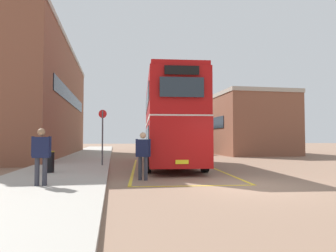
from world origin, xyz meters
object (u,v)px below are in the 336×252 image
double_decker_bus (170,121)px  pedestrian_waiting_near (41,152)px  single_deck_bus (174,138)px  litter_bin (49,162)px  pedestrian_boarding (143,152)px  bus_stop_sign (102,132)px

double_decker_bus → pedestrian_waiting_near: 8.91m
double_decker_bus → pedestrian_waiting_near: bearing=-126.7°
double_decker_bus → single_deck_bus: size_ratio=1.12×
double_decker_bus → single_deck_bus: (3.56, 16.28, -0.87)m
single_deck_bus → litter_bin: bearing=-115.4°
pedestrian_boarding → pedestrian_waiting_near: (-3.23, -1.64, 0.09)m
double_decker_bus → pedestrian_boarding: bearing=-110.6°
pedestrian_boarding → pedestrian_waiting_near: pedestrian_waiting_near is taller
pedestrian_boarding → bus_stop_sign: bearing=107.7°
single_deck_bus → double_decker_bus: bearing=-102.3°
pedestrian_boarding → litter_bin: (-3.75, 2.02, -0.46)m
double_decker_bus → litter_bin: double_decker_bus is taller
single_deck_bus → pedestrian_boarding: (-5.60, -21.69, -0.59)m
pedestrian_boarding → bus_stop_sign: 5.57m
single_deck_bus → pedestrian_boarding: single_deck_bus is taller
double_decker_bus → litter_bin: bearing=-149.6°
litter_bin → pedestrian_boarding: bearing=-28.4°
single_deck_bus → bus_stop_sign: bearing=-113.9°
bus_stop_sign → double_decker_bus: bearing=2.7°
double_decker_bus → bus_stop_sign: size_ratio=3.50×
pedestrian_boarding → pedestrian_waiting_near: size_ratio=1.04×
pedestrian_boarding → litter_bin: 4.28m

